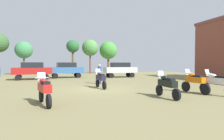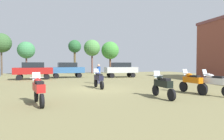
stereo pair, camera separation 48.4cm
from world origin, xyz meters
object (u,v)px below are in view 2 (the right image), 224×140
Objects in this scene: motorcycle_2 at (192,82)px; tree_3 at (92,48)px; motorcycle_3 at (163,85)px; motorcycle_4 at (214,83)px; motorcycle_1 at (39,89)px; car_1 at (121,69)px; tree_6 at (75,47)px; tree_2 at (1,43)px; tree_5 at (110,50)px; person_3 at (99,72)px; car_3 at (33,69)px; car_2 at (67,69)px; tree_4 at (26,50)px; motorcycle_7 at (99,79)px.

tree_3 is at bearing 88.07° from motorcycle_2.
motorcycle_4 is at bearing -2.14° from motorcycle_3.
car_1 is (8.68, 15.32, 0.46)m from motorcycle_1.
tree_2 is at bearing -176.59° from tree_6.
tree_5 is (1.17, 25.72, 3.69)m from motorcycle_2.
tree_3 is (0.17, 26.44, 4.09)m from motorcycle_3.
motorcycle_1 is 1.18× the size of person_3.
tree_5 is 1.00× the size of tree_6.
motorcycle_2 is at bearing 109.48° from motorcycle_4.
car_3 is 2.49× the size of person_3.
car_2 is 10.33m from tree_6.
motorcycle_2 is (8.86, 1.04, 0.03)m from motorcycle_1.
motorcycle_2 is 0.50× the size of car_1.
car_2 is at bearing -129.39° from tree_5.
tree_5 is at bearing -46.05° from car_2.
motorcycle_4 is 18.33m from car_2.
person_3 is 18.46m from tree_6.
tree_4 is at bearing -61.64° from person_3.
car_2 is at bearing 101.40° from motorcycle_4.
motorcycle_4 is at bearing -161.11° from car_2.
motorcycle_3 is 26.50m from tree_6.
motorcycle_7 is (-2.59, 4.91, -0.00)m from motorcycle_3.
motorcycle_7 is at bearing -106.27° from tree_5.
person_3 is at bearing -107.16° from tree_5.
tree_6 is (11.81, 0.70, -0.33)m from tree_2.
motorcycle_7 is 0.38× the size of tree_4.
motorcycle_7 is 0.47× the size of car_2.
person_3 is (2.60, -8.51, -0.11)m from car_2.
tree_6 reaches higher than motorcycle_4.
motorcycle_2 is 0.39× the size of tree_4.
tree_4 is (-6.50, 8.81, 2.95)m from car_2.
car_3 is 0.73× the size of tree_6.
car_1 is at bearing -30.10° from tree_2.
motorcycle_1 is at bearing -110.56° from tree_5.
motorcycle_7 is at bearing 152.60° from car_1.
tree_3 is (15.05, 1.15, -0.40)m from tree_2.
tree_3 is at bearing 82.54° from motorcycle_4.
car_3 is 0.81× the size of tree_4.
motorcycle_2 is 0.34× the size of tree_3.
tree_6 is at bearing 25.50° from car_1.
motorcycle_3 is at bearing -83.26° from tree_6.
person_3 is (-2.02, 7.96, 0.35)m from motorcycle_3.
car_3 is at bearing 83.46° from motorcycle_1.
motorcycle_1 is 16.62m from car_2.
tree_5 is at bearing 4.31° from tree_2.
tree_4 is at bearing -0.07° from tree_2.
motorcycle_7 is (-5.19, 3.94, -0.03)m from motorcycle_2.
car_1 is at bearing 79.08° from motorcycle_4.
motorcycle_7 is at bearing -58.90° from tree_2.
tree_4 is (-13.72, 24.31, 3.38)m from motorcycle_2.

